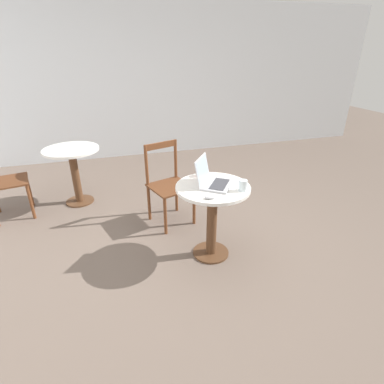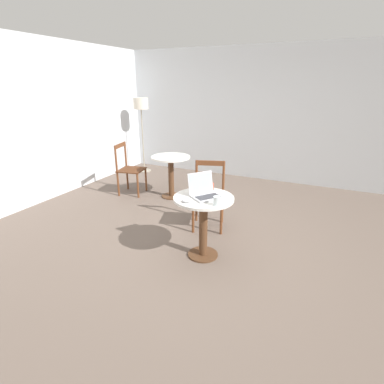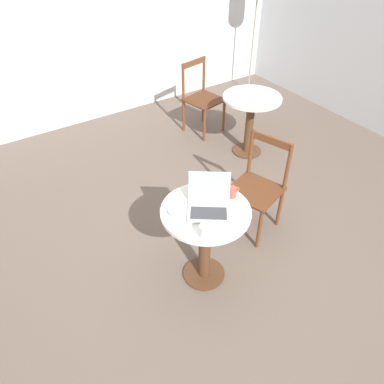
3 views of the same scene
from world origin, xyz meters
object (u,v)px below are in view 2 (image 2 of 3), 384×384
object	(u,v)px
mouse	(186,201)
drinking_glass	(217,201)
laptop	(205,192)
chair_mid_back	(129,169)
mug	(211,186)
cafe_table_mid	(171,167)
chair_near_right	(209,196)
floor_lamp	(141,109)
cafe_table_near	(203,213)

from	to	relation	value
mouse	drinking_glass	distance (m)	0.34
laptop	chair_mid_back	bearing A→B (deg)	56.35
chair_mid_back	mug	distance (m)	2.43
laptop	mouse	bearing A→B (deg)	155.86
mouse	cafe_table_mid	bearing A→B (deg)	33.44
chair_near_right	chair_mid_back	world-z (taller)	same
chair_mid_back	cafe_table_mid	bearing A→B (deg)	-78.37
laptop	chair_near_right	bearing A→B (deg)	18.57
chair_mid_back	mouse	xyz separation A→B (m)	(-1.67, -2.01, 0.31)
chair_mid_back	mouse	world-z (taller)	chair_mid_back
floor_lamp	mouse	xyz separation A→B (m)	(-3.06, -2.63, -0.65)
cafe_table_mid	floor_lamp	xyz separation A→B (m)	(1.23, 1.42, 0.87)
floor_lamp	mouse	world-z (taller)	floor_lamp
mouse	mug	distance (m)	0.51
cafe_table_mid	mug	bearing A→B (deg)	-135.72
cafe_table_near	mouse	distance (m)	0.34
mug	floor_lamp	bearing A→B (deg)	46.73
cafe_table_mid	mug	xyz separation A→B (m)	(-1.34, -1.30, 0.25)
floor_lamp	chair_near_right	bearing A→B (deg)	-129.45
mouse	laptop	bearing A→B (deg)	-24.14
chair_mid_back	floor_lamp	world-z (taller)	floor_lamp
cafe_table_mid	floor_lamp	bearing A→B (deg)	49.17
cafe_table_near	drinking_glass	size ratio (longest dim) A/B	7.57
cafe_table_near	mug	xyz separation A→B (m)	(0.27, 0.02, 0.25)
floor_lamp	mug	bearing A→B (deg)	-133.27
chair_mid_back	mouse	bearing A→B (deg)	-129.74
chair_mid_back	mouse	size ratio (longest dim) A/B	9.42
floor_lamp	mouse	distance (m)	4.09
cafe_table_mid	laptop	world-z (taller)	laptop
laptop	floor_lamp	bearing A→B (deg)	44.40
cafe_table_near	cafe_table_mid	size ratio (longest dim) A/B	1.00
chair_mid_back	cafe_table_near	bearing A→B (deg)	-124.14
mouse	mug	size ratio (longest dim) A/B	0.92
chair_near_right	floor_lamp	size ratio (longest dim) A/B	0.56
cafe_table_near	cafe_table_mid	xyz separation A→B (m)	(1.60, 1.32, 0.00)
chair_mid_back	mug	bearing A→B (deg)	-119.16
floor_lamp	mug	xyz separation A→B (m)	(-2.56, -2.72, -0.63)
cafe_table_mid	chair_near_right	world-z (taller)	chair_near_right
cafe_table_mid	mug	world-z (taller)	mug
mug	chair_mid_back	bearing A→B (deg)	60.84
drinking_glass	mug	bearing A→B (deg)	29.00
floor_lamp	laptop	bearing A→B (deg)	-135.60
cafe_table_near	drinking_glass	xyz separation A→B (m)	(-0.17, -0.22, 0.25)
chair_near_right	chair_mid_back	bearing A→B (deg)	70.56
cafe_table_mid	chair_near_right	xyz separation A→B (m)	(-0.82, -1.07, -0.09)
cafe_table_mid	chair_mid_back	xyz separation A→B (m)	(-0.16, 0.80, -0.09)
drinking_glass	floor_lamp	bearing A→B (deg)	44.68
mouse	mug	xyz separation A→B (m)	(0.50, -0.09, 0.03)
cafe_table_near	chair_near_right	size ratio (longest dim) A/B	0.80
floor_lamp	laptop	world-z (taller)	floor_lamp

